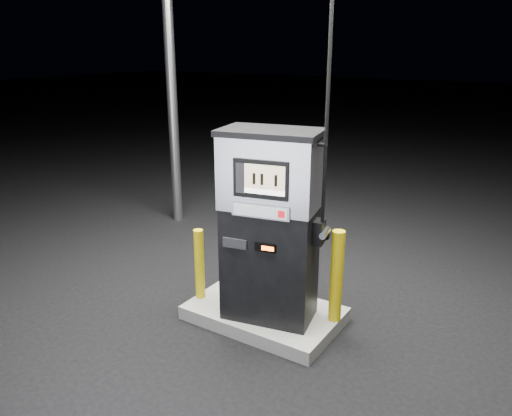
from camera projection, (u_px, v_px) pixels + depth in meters
The scene contains 5 objects.
ground at pixel (264, 319), 5.47m from camera, with size 80.00×80.00×0.00m, color black.
pump_island at pixel (265, 313), 5.45m from camera, with size 1.60×1.00×0.15m, color gray.
fuel_dispenser at pixel (270, 225), 4.97m from camera, with size 1.13×0.77×4.08m.
bollard_left at pixel (199, 264), 5.53m from camera, with size 0.11×0.11×0.81m, color yellow.
bollard_right at pixel (337, 276), 5.04m from camera, with size 0.13×0.13×0.98m, color yellow.
Camera 1 is at (2.53, -4.10, 2.87)m, focal length 35.00 mm.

